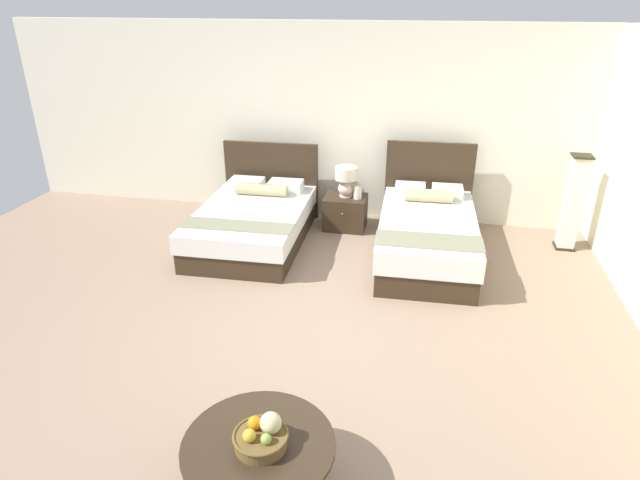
{
  "coord_description": "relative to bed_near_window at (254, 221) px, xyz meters",
  "views": [
    {
      "loc": [
        1.05,
        -4.31,
        3.0
      ],
      "look_at": [
        0.05,
        0.54,
        0.72
      ],
      "focal_mm": 30.18,
      "sensor_mm": 36.0,
      "label": 1
    }
  ],
  "objects": [
    {
      "name": "fruit_bowl",
      "position": [
        1.3,
        -3.8,
        0.21
      ],
      "size": [
        0.35,
        0.35,
        0.22
      ],
      "color": "brown",
      "rests_on": "coffee_table"
    },
    {
      "name": "wall_back",
      "position": [
        1.12,
        1.27,
        1.06
      ],
      "size": [
        10.16,
        0.12,
        2.68
      ],
      "primitive_type": "cube",
      "color": "silver",
      "rests_on": "ground"
    },
    {
      "name": "ground_plane",
      "position": [
        1.12,
        -1.89,
        -0.29
      ],
      "size": [
        10.16,
        9.9,
        0.02
      ],
      "primitive_type": "cube",
      "color": "gray"
    },
    {
      "name": "floor_lamp_corner",
      "position": [
        3.99,
        0.61,
        0.33
      ],
      "size": [
        0.24,
        0.24,
        1.23
      ],
      "color": "#2A2817",
      "rests_on": "ground"
    },
    {
      "name": "nightstand",
      "position": [
        1.1,
        0.68,
        -0.05
      ],
      "size": [
        0.57,
        0.48,
        0.46
      ],
      "color": "#342718",
      "rests_on": "ground"
    },
    {
      "name": "vase",
      "position": [
        1.28,
        0.64,
        0.27
      ],
      "size": [
        0.11,
        0.11,
        0.18
      ],
      "color": "silver",
      "rests_on": "nightstand"
    },
    {
      "name": "coffee_table",
      "position": [
        1.27,
        -3.79,
        0.04
      ],
      "size": [
        0.98,
        0.98,
        0.42
      ],
      "color": "#342718",
      "rests_on": "ground"
    },
    {
      "name": "table_lamp",
      "position": [
        1.1,
        0.7,
        0.43
      ],
      "size": [
        0.3,
        0.3,
        0.42
      ],
      "color": "beige",
      "rests_on": "nightstand"
    },
    {
      "name": "bed_near_window",
      "position": [
        0.0,
        0.0,
        0.0
      ],
      "size": [
        1.4,
        2.12,
        1.09
      ],
      "color": "#342718",
      "rests_on": "ground"
    },
    {
      "name": "bed_near_corner",
      "position": [
        2.23,
        -0.0,
        0.03
      ],
      "size": [
        1.23,
        2.21,
        1.2
      ],
      "color": "#342718",
      "rests_on": "ground"
    }
  ]
}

